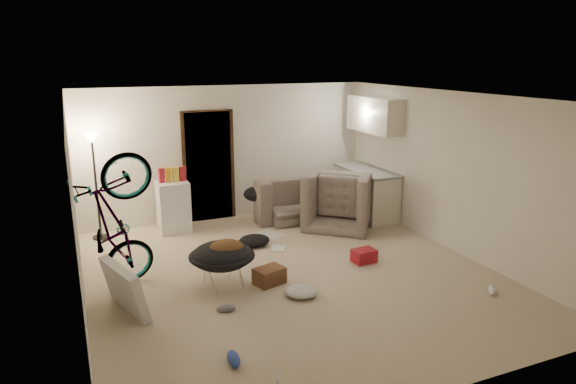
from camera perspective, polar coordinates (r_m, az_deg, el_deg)
name	(u,v)px	position (r m, az deg, el deg)	size (l,w,h in m)	color
floor	(292,275)	(7.42, 0.41, -9.16)	(5.50, 6.00, 0.02)	beige
ceiling	(292,96)	(6.80, 0.45, 10.63)	(5.50, 6.00, 0.02)	white
wall_back	(228,152)	(9.77, -6.67, 4.38)	(5.50, 0.02, 2.50)	white
wall_front	(434,272)	(4.55, 15.93, -8.52)	(5.50, 0.02, 2.50)	white
wall_left	(74,213)	(6.46, -22.65, -2.15)	(0.02, 6.00, 2.50)	white
wall_right	(453,172)	(8.47, 17.83, 2.13)	(0.02, 6.00, 2.50)	white
doorway	(208,167)	(9.68, -8.83, 2.81)	(0.85, 0.10, 2.04)	black
door_trim	(209,167)	(9.65, -8.78, 2.78)	(0.97, 0.04, 2.10)	#362012
floor_lamp	(94,163)	(9.03, -20.76, 3.01)	(0.28, 0.28, 1.81)	black
kitchen_counter	(365,193)	(10.03, 8.61, -0.16)	(0.60, 1.50, 0.88)	beige
counter_top	(366,170)	(9.92, 8.71, 2.40)	(0.64, 1.54, 0.04)	gray
kitchen_uppers	(375,115)	(9.82, 9.60, 8.46)	(0.38, 1.40, 0.65)	beige
sofa	(304,200)	(9.94, 1.84, -0.94)	(2.09, 0.82, 0.61)	#323932
armchair	(342,204)	(9.47, 5.98, -1.37)	(1.16, 1.01, 0.75)	#323932
bicycle	(117,253)	(7.17, -18.45, -6.48)	(0.66, 1.89, 0.99)	black
mini_fridge	(173,206)	(9.26, -12.62, -1.57)	(0.53, 0.53, 0.90)	white
snack_box_0	(162,177)	(9.10, -13.86, 1.65)	(0.10, 0.07, 0.30)	maroon
snack_box_1	(169,176)	(9.11, -13.12, 1.72)	(0.10, 0.07, 0.30)	orange
snack_box_2	(176,176)	(9.13, -12.38, 1.80)	(0.10, 0.07, 0.30)	gold
snack_box_3	(182,175)	(9.16, -11.65, 1.87)	(0.10, 0.07, 0.30)	maroon
saucer_chair	(222,262)	(6.93, -7.33, -7.67)	(0.88, 0.88, 0.62)	silver
hoodie	(226,248)	(6.84, -6.91, -6.21)	(0.48, 0.40, 0.22)	#50361B
sofa_drape	(258,194)	(9.53, -3.33, -0.19)	(0.56, 0.46, 0.28)	black
tv_box	(124,289)	(6.57, -17.72, -10.20)	(0.11, 0.93, 0.61)	silver
drink_case_a	(269,276)	(7.09, -2.09, -9.28)	(0.40, 0.28, 0.23)	brown
drink_case_b	(364,256)	(7.87, 8.44, -7.02)	(0.34, 0.25, 0.20)	maroon
juicer	(268,270)	(7.31, -2.27, -8.65)	(0.16, 0.16, 0.23)	white
newspaper	(271,235)	(8.97, -1.90, -4.75)	(0.38, 0.50, 0.01)	beige
book_blue	(223,247)	(8.42, -7.19, -6.09)	(0.24, 0.32, 0.03)	#324CB5
book_white	(278,248)	(8.31, -1.12, -6.29)	(0.21, 0.28, 0.03)	silver
shoe_2	(234,359)	(5.47, -6.06, -17.97)	(0.30, 0.12, 0.11)	#324CB5
shoe_3	(226,309)	(6.43, -6.89, -12.73)	(0.24, 0.10, 0.09)	slate
shoe_4	(492,290)	(7.34, 21.75, -10.10)	(0.26, 0.11, 0.10)	white
clothes_lump_a	(254,240)	(8.47, -3.78, -5.39)	(0.52, 0.45, 0.17)	black
clothes_lump_b	(282,213)	(9.93, -0.69, -2.37)	(0.47, 0.41, 0.14)	black
clothes_lump_c	(301,292)	(6.76, 1.46, -11.00)	(0.42, 0.36, 0.13)	silver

